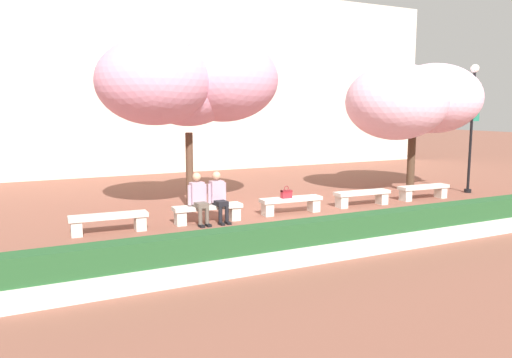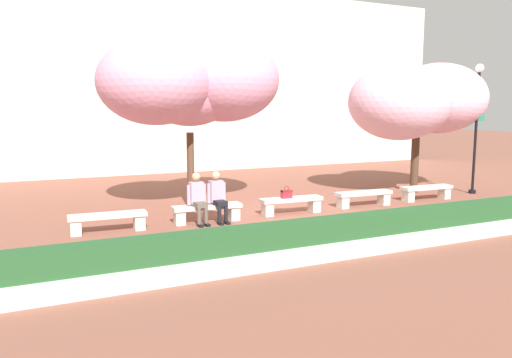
{
  "view_description": "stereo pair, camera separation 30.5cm",
  "coord_description": "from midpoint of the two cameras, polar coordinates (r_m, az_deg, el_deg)",
  "views": [
    {
      "loc": [
        -6.92,
        -11.67,
        2.86
      ],
      "look_at": [
        -0.98,
        0.2,
        1.0
      ],
      "focal_mm": 35.0,
      "sensor_mm": 36.0,
      "label": 1
    },
    {
      "loc": [
        -6.64,
        -11.8,
        2.86
      ],
      "look_at": [
        -0.98,
        0.2,
        1.0
      ],
      "focal_mm": 35.0,
      "sensor_mm": 36.0,
      "label": 2
    }
  ],
  "objects": [
    {
      "name": "ground_plane",
      "position": [
        13.85,
        4.67,
        -3.96
      ],
      "size": [
        100.0,
        100.0,
        0.0
      ],
      "primitive_type": "plane",
      "color": "brown"
    },
    {
      "name": "building_facade",
      "position": [
        24.78,
        -9.51,
        10.94
      ],
      "size": [
        28.0,
        4.0,
        8.37
      ],
      "primitive_type": "cube",
      "color": "beige",
      "rests_on": "ground"
    },
    {
      "name": "stone_bench_west_end",
      "position": [
        12.15,
        -15.88,
        -4.48
      ],
      "size": [
        1.8,
        0.51,
        0.45
      ],
      "color": "beige",
      "rests_on": "ground"
    },
    {
      "name": "stone_bench_near_west",
      "position": [
        12.77,
        -4.93,
        -3.61
      ],
      "size": [
        1.8,
        0.51,
        0.45
      ],
      "color": "beige",
      "rests_on": "ground"
    },
    {
      "name": "stone_bench_center",
      "position": [
        13.79,
        4.69,
        -2.73
      ],
      "size": [
        1.8,
        0.51,
        0.45
      ],
      "color": "beige",
      "rests_on": "ground"
    },
    {
      "name": "stone_bench_near_east",
      "position": [
        15.15,
        12.77,
        -1.94
      ],
      "size": [
        1.8,
        0.51,
        0.45
      ],
      "color": "beige",
      "rests_on": "ground"
    },
    {
      "name": "stone_bench_east_end",
      "position": [
        16.76,
        19.4,
        -1.25
      ],
      "size": [
        1.8,
        0.51,
        0.45
      ],
      "color": "beige",
      "rests_on": "ground"
    },
    {
      "name": "person_seated_left",
      "position": [
        12.56,
        -5.99,
        -1.98
      ],
      "size": [
        0.51,
        0.7,
        1.29
      ],
      "color": "black",
      "rests_on": "ground"
    },
    {
      "name": "person_seated_right",
      "position": [
        12.74,
        -3.73,
        -1.81
      ],
      "size": [
        0.51,
        0.7,
        1.29
      ],
      "color": "black",
      "rests_on": "ground"
    },
    {
      "name": "handbag",
      "position": [
        13.64,
        4.15,
        -1.67
      ],
      "size": [
        0.3,
        0.15,
        0.34
      ],
      "color": "#A3232D",
      "rests_on": "stone_bench_center"
    },
    {
      "name": "cherry_tree_main",
      "position": [
        14.44,
        -6.87,
        10.87
      ],
      "size": [
        5.27,
        3.42,
        4.93
      ],
      "color": "#513828",
      "rests_on": "ground"
    },
    {
      "name": "cherry_tree_secondary",
      "position": [
        17.95,
        18.55,
        8.51
      ],
      "size": [
        5.3,
        3.69,
        4.45
      ],
      "color": "#473323",
      "rests_on": "ground"
    },
    {
      "name": "lamp_post_with_banner",
      "position": [
        18.5,
        24.37,
        6.48
      ],
      "size": [
        0.54,
        0.28,
        4.35
      ],
      "color": "black",
      "rests_on": "ground"
    },
    {
      "name": "planter_hedge_foreground",
      "position": [
        10.62,
        15.42,
        -5.79
      ],
      "size": [
        14.53,
        0.5,
        0.8
      ],
      "color": "beige",
      "rests_on": "ground"
    }
  ]
}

